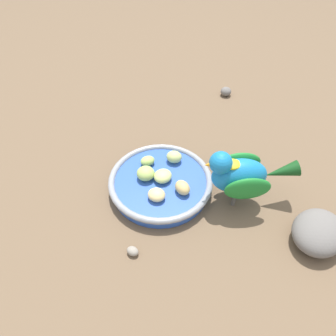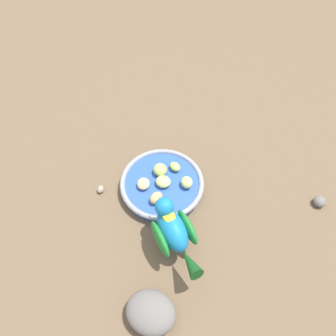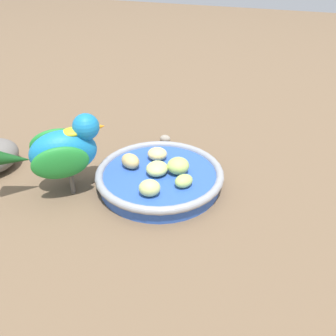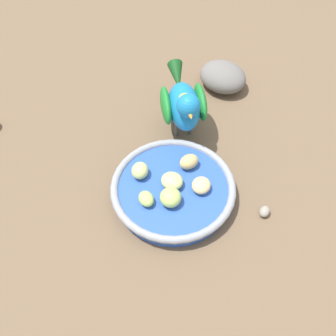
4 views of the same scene
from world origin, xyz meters
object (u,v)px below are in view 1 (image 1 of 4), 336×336
(apple_piece_0, at_px, (163,176))
(apple_piece_3, at_px, (148,161))
(apple_piece_2, at_px, (146,173))
(pebble_0, at_px, (133,251))
(parrot, at_px, (241,174))
(apple_piece_1, at_px, (174,157))
(apple_piece_4, at_px, (182,188))
(feeding_bowl, at_px, (161,183))
(rock_large, at_px, (318,232))
(apple_piece_5, at_px, (157,195))
(pebble_1, at_px, (226,92))

(apple_piece_0, height_order, apple_piece_3, apple_piece_0)
(apple_piece_2, xyz_separation_m, pebble_0, (0.08, -0.14, -0.03))
(apple_piece_2, distance_m, apple_piece_3, 0.04)
(apple_piece_2, bearing_deg, apple_piece_3, 122.82)
(apple_piece_0, distance_m, parrot, 0.16)
(apple_piece_1, bearing_deg, apple_piece_4, -44.31)
(feeding_bowl, distance_m, rock_large, 0.31)
(apple_piece_0, relative_size, apple_piece_3, 1.24)
(apple_piece_2, xyz_separation_m, parrot, (0.17, 0.08, 0.04))
(apple_piece_1, height_order, rock_large, rock_large)
(apple_piece_4, distance_m, apple_piece_5, 0.05)
(parrot, distance_m, pebble_0, 0.25)
(rock_large, relative_size, pebble_1, 3.43)
(apple_piece_1, distance_m, apple_piece_2, 0.08)
(apple_piece_2, distance_m, apple_piece_4, 0.08)
(apple_piece_3, height_order, parrot, parrot)
(apple_piece_1, distance_m, parrot, 0.16)
(apple_piece_0, relative_size, rock_large, 0.37)
(apple_piece_4, distance_m, rock_large, 0.26)
(apple_piece_1, distance_m, pebble_1, 0.34)
(parrot, distance_m, pebble_1, 0.39)
(apple_piece_1, bearing_deg, apple_piece_3, -134.97)
(apple_piece_1, xyz_separation_m, apple_piece_5, (0.03, -0.11, -0.00))
(apple_piece_0, height_order, apple_piece_1, apple_piece_1)
(apple_piece_5, height_order, rock_large, rock_large)
(apple_piece_0, relative_size, apple_piece_1, 1.15)
(apple_piece_2, xyz_separation_m, pebble_1, (-0.03, 0.41, -0.03))
(pebble_0, distance_m, pebble_1, 0.56)
(apple_piece_4, height_order, pebble_0, apple_piece_4)
(apple_piece_1, relative_size, parrot, 0.21)
(apple_piece_1, relative_size, pebble_1, 1.10)
(feeding_bowl, distance_m, apple_piece_1, 0.07)
(apple_piece_0, height_order, rock_large, rock_large)
(apple_piece_0, xyz_separation_m, pebble_0, (0.05, -0.16, -0.03))
(parrot, height_order, pebble_1, parrot)
(rock_large, bearing_deg, apple_piece_1, -179.81)
(parrot, relative_size, pebble_1, 5.23)
(apple_piece_1, xyz_separation_m, pebble_0, (0.06, -0.22, -0.03))
(apple_piece_5, distance_m, parrot, 0.17)
(apple_piece_2, relative_size, apple_piece_4, 1.04)
(apple_piece_1, relative_size, apple_piece_5, 0.96)
(apple_piece_3, bearing_deg, rock_large, 6.77)
(apple_piece_2, height_order, pebble_0, apple_piece_2)
(apple_piece_3, bearing_deg, apple_piece_2, -57.18)
(rock_large, xyz_separation_m, pebble_0, (-0.26, -0.22, -0.02))
(apple_piece_1, bearing_deg, parrot, 1.47)
(apple_piece_2, height_order, apple_piece_4, apple_piece_2)
(apple_piece_5, bearing_deg, pebble_1, 100.38)
(apple_piece_1, height_order, apple_piece_4, same)
(apple_piece_1, relative_size, apple_piece_2, 0.90)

